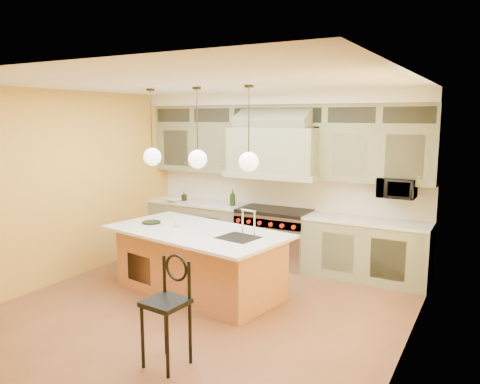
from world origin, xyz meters
The scene contains 18 objects.
floor centered at (0.00, 0.00, 0.00)m, with size 5.00×5.00×0.00m, color brown.
ceiling centered at (0.00, 0.00, 2.90)m, with size 5.00×5.00×0.00m, color white.
wall_back centered at (0.00, 2.50, 1.45)m, with size 5.00×5.00×0.00m, color gold.
wall_front centered at (0.00, -2.50, 1.45)m, with size 5.00×5.00×0.00m, color gold.
wall_left centered at (-2.50, 0.00, 1.45)m, with size 5.00×5.00×0.00m, color gold.
wall_right centered at (2.50, 0.00, 1.45)m, with size 5.00×5.00×0.00m, color gold.
back_cabinetry centered at (0.00, 2.23, 1.43)m, with size 5.00×0.77×2.90m.
range centered at (0.00, 2.14, 0.49)m, with size 1.20×0.74×0.96m.
kitchen_island centered at (-0.39, 0.45, 0.47)m, with size 2.76×1.76×1.35m.
counter_stool centered at (0.46, -1.37, 0.64)m, with size 0.43×0.43×1.13m.
microwave centered at (1.95, 2.25, 1.45)m, with size 0.54×0.37×0.30m, color black.
oil_bottle_a centered at (-0.82, 2.15, 1.08)m, with size 0.11×0.11×0.28m, color black.
oil_bottle_b centered at (-1.88, 2.15, 1.02)m, with size 0.08×0.08×0.17m, color black.
fruit_bowl centered at (-1.94, 1.92, 0.97)m, with size 0.26×0.26×0.06m, color silver.
cup centered at (-0.75, 0.43, 0.97)m, with size 0.11×0.11×0.10m, color silver.
pendant_left centered at (-1.19, 0.45, 1.95)m, with size 0.26×0.26×1.11m.
pendant_center centered at (-0.39, 0.45, 1.95)m, with size 0.26×0.26×1.11m.
pendant_right centered at (0.41, 0.45, 1.95)m, with size 0.26×0.26×1.11m.
Camera 1 is at (3.25, -4.90, 2.50)m, focal length 35.00 mm.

